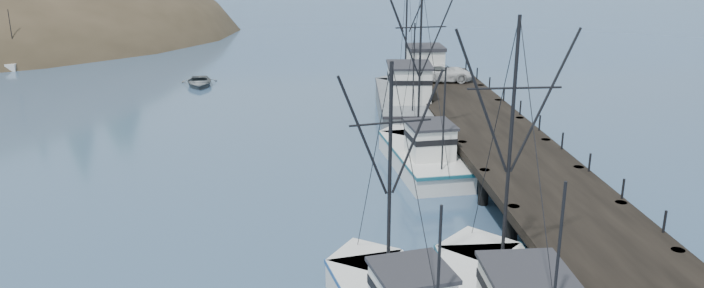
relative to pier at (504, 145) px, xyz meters
name	(u,v)px	position (x,y,z in m)	size (l,w,h in m)	color
pier	(504,145)	(0.00, 0.00, 0.00)	(6.00, 44.00, 2.00)	black
trawler_far	(422,155)	(-4.81, 1.19, -0.87)	(4.54, 11.20, 11.42)	silver
work_vessel	(406,101)	(-3.84, 13.24, -0.46)	(5.45, 15.02, 12.61)	slate
pier_shed	(425,62)	(-1.50, 18.00, 1.73)	(3.00, 3.20, 2.80)	silver
pickup_truck	(441,72)	(-0.35, 16.77, 1.05)	(2.45, 5.31, 1.47)	silver
motorboat	(199,85)	(-21.58, 25.76, -1.69)	(3.45, 4.83, 1.00)	#565C5F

